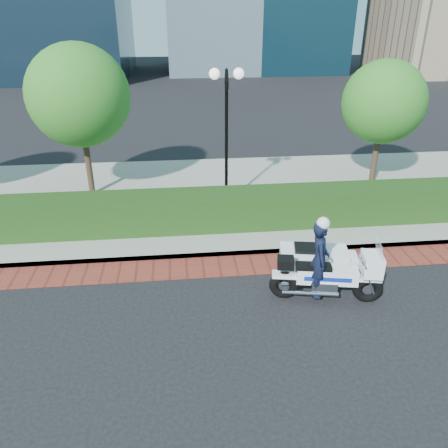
{
  "coord_description": "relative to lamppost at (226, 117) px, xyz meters",
  "views": [
    {
      "loc": [
        -0.49,
        -7.9,
        5.8
      ],
      "look_at": [
        0.57,
        1.9,
        1.0
      ],
      "focal_mm": 35.0,
      "sensor_mm": 36.0,
      "label": 1
    }
  ],
  "objects": [
    {
      "name": "brick_strip",
      "position": [
        -1.0,
        -3.7,
        -2.95
      ],
      "size": [
        60.0,
        1.0,
        0.01
      ],
      "primitive_type": "cube",
      "color": "maroon",
      "rests_on": "ground"
    },
    {
      "name": "hedge_main",
      "position": [
        -1.0,
        -1.6,
        -2.31
      ],
      "size": [
        18.0,
        1.2,
        1.0
      ],
      "primitive_type": "cube",
      "color": "#173411",
      "rests_on": "sidewalk"
    },
    {
      "name": "tree_c",
      "position": [
        5.5,
        1.3,
        0.09
      ],
      "size": [
        2.8,
        2.8,
        4.3
      ],
      "color": "#332319",
      "rests_on": "sidewalk"
    },
    {
      "name": "lamppost",
      "position": [
        0.0,
        0.0,
        0.0
      ],
      "size": [
        1.02,
        0.7,
        4.21
      ],
      "color": "black",
      "rests_on": "sidewalk"
    },
    {
      "name": "ground",
      "position": [
        -1.0,
        -5.2,
        -2.96
      ],
      "size": [
        120.0,
        120.0,
        0.0
      ],
      "primitive_type": "plane",
      "color": "black",
      "rests_on": "ground"
    },
    {
      "name": "police_motorcycle",
      "position": [
        1.57,
        -4.97,
        -2.27
      ],
      "size": [
        2.48,
        1.99,
        2.02
      ],
      "rotation": [
        0.0,
        0.0,
        -0.19
      ],
      "color": "black",
      "rests_on": "ground"
    },
    {
      "name": "tree_b",
      "position": [
        -4.5,
        1.3,
        0.48
      ],
      "size": [
        3.2,
        3.2,
        4.89
      ],
      "color": "#332319",
      "rests_on": "sidewalk"
    },
    {
      "name": "sidewalk",
      "position": [
        -1.0,
        0.8,
        -2.88
      ],
      "size": [
        60.0,
        8.0,
        0.15
      ],
      "primitive_type": "cube",
      "color": "gray",
      "rests_on": "ground"
    }
  ]
}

